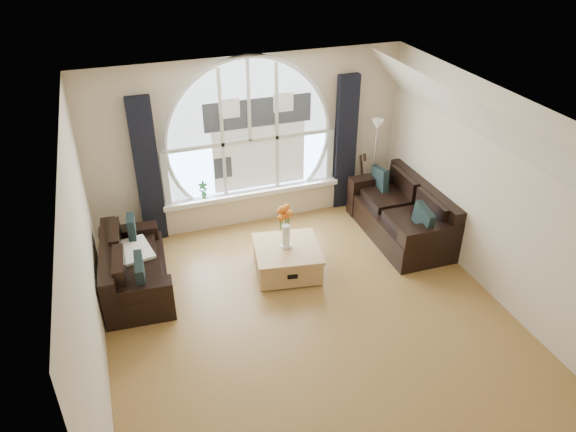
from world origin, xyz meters
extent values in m
cube|color=brown|center=(0.00, 0.00, 0.00)|extent=(5.00, 5.50, 0.01)
cube|color=silver|center=(0.00, 0.00, 2.70)|extent=(5.00, 5.50, 0.01)
cube|color=beige|center=(0.00, 2.75, 1.35)|extent=(5.00, 0.01, 2.70)
cube|color=beige|center=(0.00, -2.75, 1.35)|extent=(5.00, 0.01, 2.70)
cube|color=beige|center=(-2.50, 0.00, 1.35)|extent=(0.01, 5.50, 2.70)
cube|color=beige|center=(2.50, 0.00, 1.35)|extent=(0.01, 5.50, 2.70)
cube|color=silver|center=(2.20, 0.00, 2.35)|extent=(0.92, 5.50, 0.72)
cube|color=silver|center=(0.00, 2.72, 1.62)|extent=(2.60, 0.06, 2.15)
cube|color=white|center=(0.00, 2.65, 0.51)|extent=(2.90, 0.22, 0.08)
cube|color=white|center=(0.00, 2.69, 1.62)|extent=(2.76, 0.08, 2.15)
cube|color=silver|center=(0.15, 2.71, 1.50)|extent=(1.70, 0.02, 1.50)
cube|color=black|center=(-1.60, 2.63, 1.15)|extent=(0.35, 0.12, 2.30)
cube|color=black|center=(1.60, 2.63, 1.15)|extent=(0.35, 0.12, 2.30)
cube|color=black|center=(-2.01, 1.42, 0.40)|extent=(0.93, 1.69, 0.73)
cube|color=black|center=(2.05, 1.43, 0.40)|extent=(0.99, 1.94, 0.86)
cube|color=#A87C4A|center=(0.06, 1.11, 0.22)|extent=(1.05, 1.05, 0.45)
cube|color=silver|center=(-2.05, 1.55, 0.50)|extent=(0.65, 0.65, 0.10)
cube|color=white|center=(0.05, 1.13, 0.80)|extent=(0.24, 0.24, 0.70)
cube|color=#B2B2B2|center=(2.02, 2.37, 0.80)|extent=(0.24, 0.24, 1.60)
cube|color=brown|center=(1.81, 2.44, 0.53)|extent=(0.41, 0.33, 1.06)
imported|color=#1E6023|center=(-0.80, 2.65, 0.69)|extent=(0.16, 0.12, 0.29)
camera|label=1|loc=(-2.02, -4.93, 4.73)|focal=34.15mm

